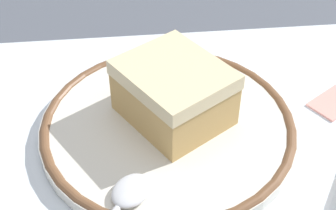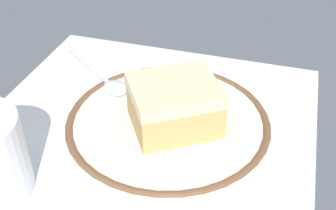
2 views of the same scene
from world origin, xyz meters
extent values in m
plane|color=#4C515B|center=(0.00, 0.00, 0.00)|extent=(2.40, 2.40, 0.00)
cube|color=silver|center=(0.00, 0.00, 0.00)|extent=(0.41, 0.36, 0.00)
cylinder|color=silver|center=(0.04, -0.02, 0.01)|extent=(0.22, 0.22, 0.01)
torus|color=brown|center=(0.04, -0.02, 0.01)|extent=(0.22, 0.22, 0.01)
cube|color=tan|center=(0.03, -0.03, 0.03)|extent=(0.11, 0.11, 0.04)
cube|color=beige|center=(0.03, -0.03, 0.06)|extent=(0.11, 0.11, 0.01)
ellipsoid|color=silver|center=(0.07, 0.05, 0.02)|extent=(0.04, 0.04, 0.01)
cylinder|color=silver|center=(0.12, 0.11, 0.02)|extent=(0.07, 0.09, 0.01)
camera|label=1|loc=(0.07, 0.28, 0.30)|focal=52.66mm
camera|label=2|loc=(-0.30, -0.13, 0.30)|focal=45.48mm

